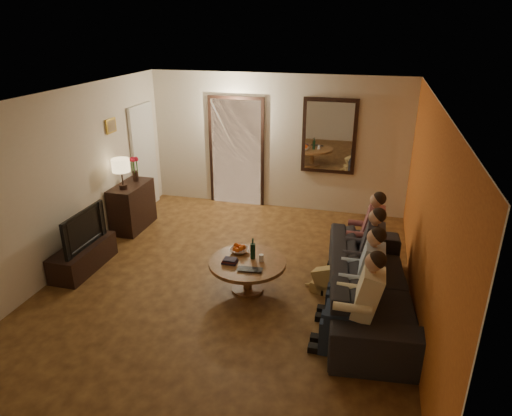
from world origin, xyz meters
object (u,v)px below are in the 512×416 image
(table_lamp, at_px, (122,174))
(person_c, at_px, (365,257))
(person_d, at_px, (366,237))
(coffee_table, at_px, (248,276))
(tv, at_px, (79,228))
(bowl, at_px, (239,250))
(person_b, at_px, (363,280))
(dog, at_px, (330,276))
(dresser, at_px, (132,206))
(person_a, at_px, (360,308))
(wine_bottle, at_px, (253,248))
(laptop, at_px, (249,272))
(tv_stand, at_px, (83,257))
(sofa, at_px, (370,284))

(table_lamp, height_order, person_c, table_lamp)
(person_c, height_order, person_d, same)
(coffee_table, bearing_deg, tv, -178.95)
(tv, xyz_separation_m, bowl, (2.37, 0.27, -0.18))
(person_b, xyz_separation_m, dog, (-0.43, 0.53, -0.32))
(table_lamp, distance_m, person_b, 4.42)
(table_lamp, relative_size, person_d, 0.45)
(table_lamp, bearing_deg, dresser, 90.00)
(tv, xyz_separation_m, person_c, (4.08, 0.29, -0.06))
(tv, bearing_deg, person_a, -102.52)
(person_c, height_order, wine_bottle, person_c)
(person_c, relative_size, dog, 2.14)
(person_c, bearing_deg, person_b, -90.00)
(bowl, bearing_deg, person_c, 0.90)
(bowl, distance_m, laptop, 0.57)
(table_lamp, distance_m, bowl, 2.66)
(person_c, relative_size, bowl, 4.63)
(tv_stand, bearing_deg, laptop, -5.04)
(wine_bottle, bearing_deg, dog, 4.32)
(person_a, relative_size, wine_bottle, 3.87)
(table_lamp, bearing_deg, tv, -90.00)
(person_c, distance_m, wine_bottle, 1.49)
(dresser, bearing_deg, tv_stand, -90.00)
(table_lamp, height_order, sofa, table_lamp)
(person_d, bearing_deg, person_c, -90.00)
(tv, relative_size, person_d, 0.81)
(table_lamp, xyz_separation_m, wine_bottle, (2.60, -1.16, -0.48))
(tv_stand, bearing_deg, dresser, 90.00)
(dog, xyz_separation_m, laptop, (-1.00, -0.46, 0.18))
(tv_stand, distance_m, bowl, 2.40)
(coffee_table, bearing_deg, bowl, 129.29)
(sofa, bearing_deg, person_b, 155.67)
(person_b, distance_m, person_c, 0.60)
(dog, bearing_deg, person_d, 76.78)
(person_d, height_order, coffee_table, person_d)
(bowl, xyz_separation_m, wine_bottle, (0.23, -0.12, 0.12))
(person_c, bearing_deg, coffee_table, -170.86)
(dog, bearing_deg, table_lamp, -176.84)
(person_a, bearing_deg, bowl, 145.60)
(laptop, bearing_deg, dresser, 142.12)
(dresser, xyz_separation_m, tv_stand, (0.00, -1.53, -0.22))
(tv_stand, height_order, person_b, person_b)
(dog, relative_size, wine_bottle, 1.81)
(person_c, distance_m, person_d, 0.60)
(dresser, xyz_separation_m, wine_bottle, (2.60, -1.38, 0.20))
(person_a, distance_m, person_d, 1.80)
(dresser, relative_size, dog, 1.65)
(tv, xyz_separation_m, coffee_table, (2.55, 0.05, -0.44))
(sofa, height_order, dog, sofa)
(sofa, xyz_separation_m, coffee_table, (-1.63, 0.05, -0.16))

